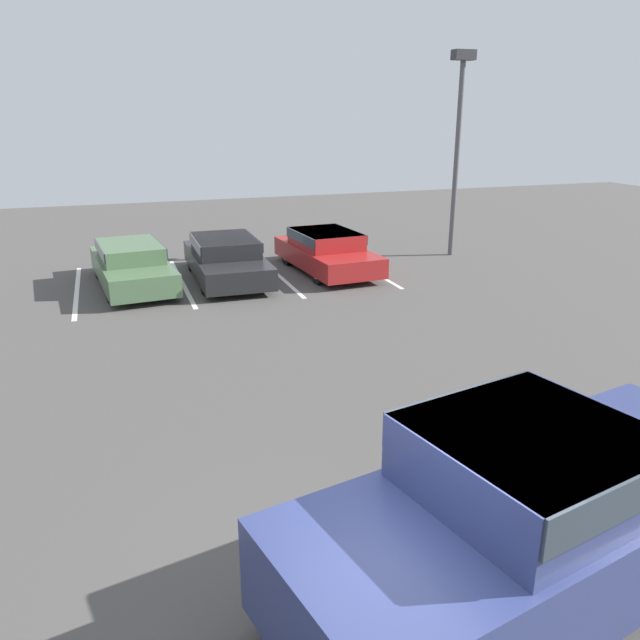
{
  "coord_description": "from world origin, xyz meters",
  "views": [
    {
      "loc": [
        -2.54,
        -4.13,
        4.57
      ],
      "look_at": [
        0.93,
        5.9,
        1.0
      ],
      "focal_mm": 35.0,
      "sensor_mm": 36.0,
      "label": 1
    }
  ],
  "objects_px": {
    "parked_sedan_b": "(226,257)",
    "light_post": "(459,130)",
    "pickup_truck": "(544,509)",
    "parked_sedan_a": "(132,264)",
    "parked_sedan_c": "(327,250)"
  },
  "relations": [
    {
      "from": "parked_sedan_c",
      "to": "light_post",
      "type": "distance_m",
      "value": 5.79
    },
    {
      "from": "parked_sedan_b",
      "to": "light_post",
      "type": "height_order",
      "value": "light_post"
    },
    {
      "from": "parked_sedan_c",
      "to": "parked_sedan_b",
      "type": "bearing_deg",
      "value": -95.0
    },
    {
      "from": "parked_sedan_c",
      "to": "parked_sedan_a",
      "type": "bearing_deg",
      "value": -95.55
    },
    {
      "from": "parked_sedan_a",
      "to": "parked_sedan_c",
      "type": "height_order",
      "value": "parked_sedan_c"
    },
    {
      "from": "pickup_truck",
      "to": "light_post",
      "type": "xyz_separation_m",
      "value": [
        7.1,
        13.8,
        3.05
      ]
    },
    {
      "from": "pickup_truck",
      "to": "parked_sedan_a",
      "type": "xyz_separation_m",
      "value": [
        -3.14,
        13.19,
        -0.31
      ]
    },
    {
      "from": "parked_sedan_c",
      "to": "light_post",
      "type": "xyz_separation_m",
      "value": [
        4.67,
        0.76,
        3.35
      ]
    },
    {
      "from": "parked_sedan_a",
      "to": "parked_sedan_b",
      "type": "bearing_deg",
      "value": 82.31
    },
    {
      "from": "parked_sedan_b",
      "to": "light_post",
      "type": "bearing_deg",
      "value": 96.03
    },
    {
      "from": "pickup_truck",
      "to": "parked_sedan_a",
      "type": "bearing_deg",
      "value": 91.53
    },
    {
      "from": "pickup_truck",
      "to": "parked_sedan_b",
      "type": "xyz_separation_m",
      "value": [
        -0.57,
        13.09,
        -0.3
      ]
    },
    {
      "from": "parked_sedan_a",
      "to": "light_post",
      "type": "relative_size",
      "value": 0.73
    },
    {
      "from": "parked_sedan_b",
      "to": "light_post",
      "type": "distance_m",
      "value": 8.4
    },
    {
      "from": "parked_sedan_b",
      "to": "light_post",
      "type": "relative_size",
      "value": 0.72
    }
  ]
}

